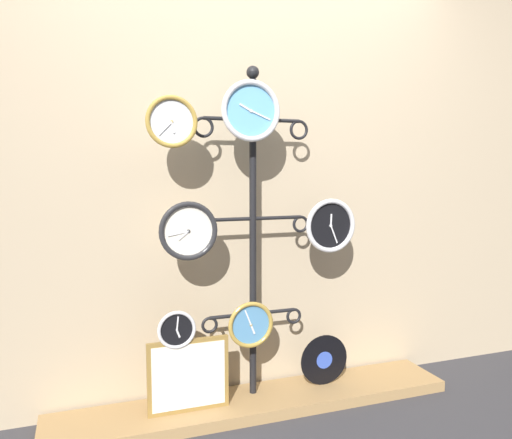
# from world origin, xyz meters

# --- Properties ---
(shop_wall) EXTENTS (4.40, 0.04, 2.80)m
(shop_wall) POSITION_xyz_m (0.00, 0.57, 1.40)
(shop_wall) COLOR tan
(shop_wall) RESTS_ON ground_plane
(low_shelf) EXTENTS (2.20, 0.36, 0.06)m
(low_shelf) POSITION_xyz_m (0.00, 0.35, 0.03)
(low_shelf) COLOR #9E7A4C
(low_shelf) RESTS_ON ground_plane
(display_stand) EXTENTS (0.65, 0.40, 1.82)m
(display_stand) POSITION_xyz_m (0.00, 0.41, 0.58)
(display_stand) COLOR black
(display_stand) RESTS_ON ground_plane
(clock_top_left) EXTENTS (0.25, 0.04, 0.25)m
(clock_top_left) POSITION_xyz_m (-0.44, 0.31, 1.51)
(clock_top_left) COLOR silver
(clock_top_center) EXTENTS (0.31, 0.04, 0.31)m
(clock_top_center) POSITION_xyz_m (-0.04, 0.31, 1.58)
(clock_top_center) COLOR #60A8DB
(clock_middle_left) EXTENTS (0.29, 0.04, 0.29)m
(clock_middle_left) POSITION_xyz_m (-0.37, 0.33, 0.99)
(clock_middle_left) COLOR silver
(clock_middle_right) EXTENTS (0.29, 0.04, 0.29)m
(clock_middle_right) POSITION_xyz_m (0.41, 0.31, 0.98)
(clock_middle_right) COLOR black
(clock_bottom_left) EXTENTS (0.19, 0.04, 0.19)m
(clock_bottom_left) POSITION_xyz_m (-0.44, 0.31, 0.50)
(clock_bottom_left) COLOR black
(clock_bottom_center) EXTENTS (0.25, 0.04, 0.25)m
(clock_bottom_center) POSITION_xyz_m (-0.04, 0.32, 0.48)
(clock_bottom_center) COLOR #4C84B2
(vinyl_record) EXTENTS (0.29, 0.01, 0.29)m
(vinyl_record) POSITION_xyz_m (0.42, 0.37, 0.20)
(vinyl_record) COLOR black
(vinyl_record) RESTS_ON low_shelf
(picture_frame) EXTENTS (0.42, 0.02, 0.38)m
(picture_frame) POSITION_xyz_m (-0.38, 0.32, 0.25)
(picture_frame) COLOR olive
(picture_frame) RESTS_ON low_shelf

